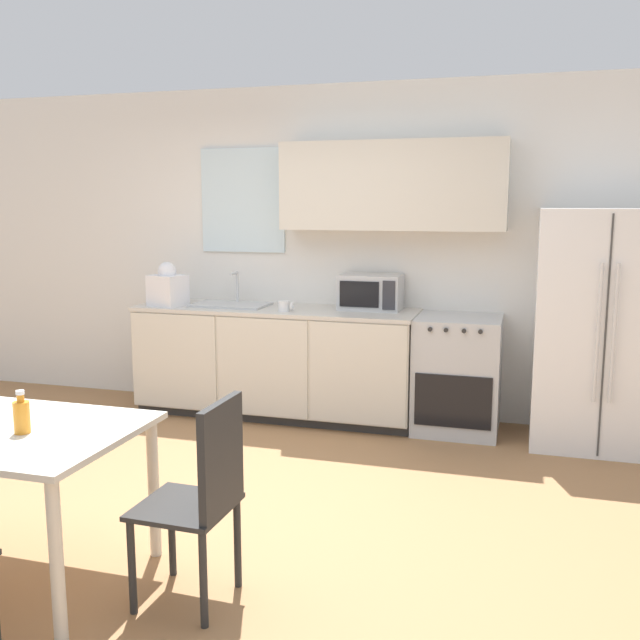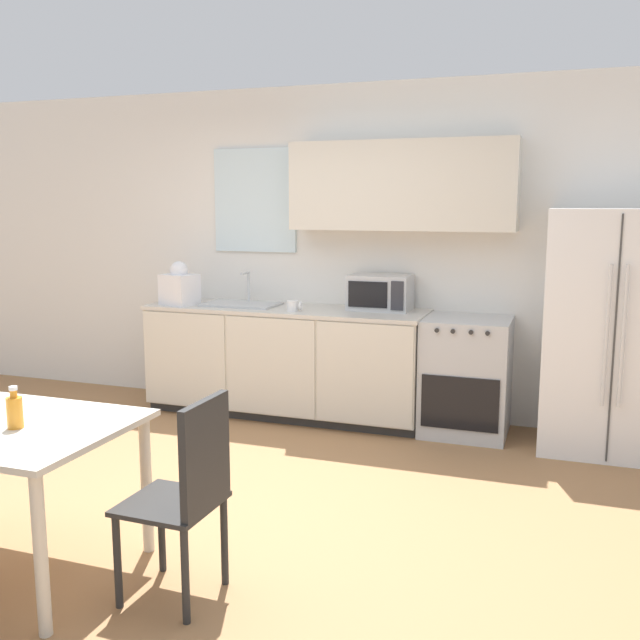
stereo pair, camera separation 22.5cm
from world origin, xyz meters
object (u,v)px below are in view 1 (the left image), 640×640
Objects in this scene: refrigerator at (600,329)px; drink_bottle at (22,416)px; dining_table at (8,448)px; microwave at (371,292)px; oven_range at (457,374)px; dining_chair_side at (204,488)px; coffee_mug at (285,306)px.

drink_bottle is at bearing -133.36° from refrigerator.
refrigerator is 3.87m from drink_bottle.
dining_table is (-2.78, -2.78, -0.22)m from refrigerator.
microwave is 2.49× the size of drink_bottle.
microwave is (-0.71, 0.11, 0.60)m from oven_range.
refrigerator is 3.29m from dining_chair_side.
dining_table is at bearing -122.19° from oven_range.
dining_table is 1.26× the size of dining_chair_side.
coffee_mug is 2.67m from dining_chair_side.
coffee_mug is at bearing -172.31° from oven_range.
dining_table is at bearing -135.00° from refrigerator.
microwave is 3.92× the size of coffee_mug.
dining_table is at bearing -99.35° from coffee_mug.
refrigerator is 1.47× the size of dining_table.
dining_table is 0.22m from drink_bottle.
dining_chair_side reaches higher than dining_table.
drink_bottle is (-2.66, -2.82, -0.04)m from refrigerator.
oven_range is 7.16× the size of coffee_mug.
coffee_mug is at bearing 83.29° from drink_bottle.
coffee_mug reaches higher than dining_chair_side.
coffee_mug reaches higher than oven_range.
coffee_mug is (-2.34, -0.14, 0.09)m from refrigerator.
microwave is at bearing 174.81° from refrigerator.
oven_range is 1.83× the size of microwave.
dining_chair_side is at bearing -78.49° from coffee_mug.
refrigerator is at bearing -5.19° from microwave.
drink_bottle reaches higher than oven_range.
oven_range is at bearing 57.81° from dining_table.
drink_bottle is (-0.31, -2.68, -0.13)m from coffee_mug.
coffee_mug reaches higher than dining_table.
oven_range is at bearing -14.87° from dining_chair_side.
dining_chair_side is 0.89m from drink_bottle.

